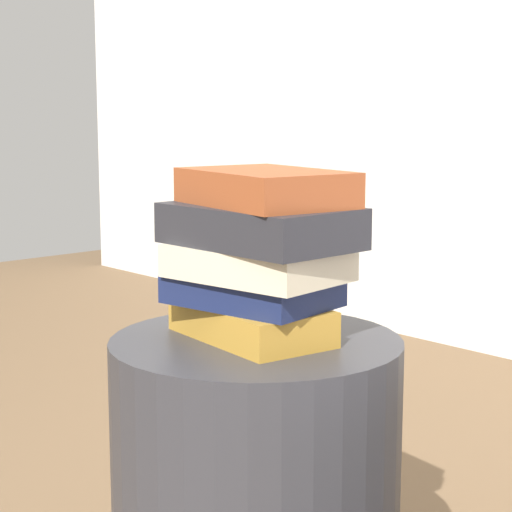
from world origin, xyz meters
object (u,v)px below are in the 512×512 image
object	(u,v)px
book_navy	(253,290)
book_charcoal	(259,226)
side_table	(256,505)
book_cream	(257,262)
book_rust	(266,188)
book_ochre	(249,322)

from	to	relation	value
book_navy	book_charcoal	world-z (taller)	book_charcoal
side_table	book_cream	bearing A→B (deg)	-30.39
side_table	book_rust	world-z (taller)	book_rust
book_cream	book_navy	bearing A→B (deg)	151.14
book_rust	book_cream	bearing A→B (deg)	-84.48
book_charcoal	book_ochre	bearing A→B (deg)	-171.57
book_cream	book_rust	size ratio (longest dim) A/B	0.99
book_ochre	book_cream	size ratio (longest dim) A/B	1.01
book_ochre	side_table	bearing A→B (deg)	29.28
side_table	book_charcoal	distance (m)	0.46
side_table	book_rust	bearing A→B (deg)	47.99
side_table	book_cream	size ratio (longest dim) A/B	2.16
side_table	book_navy	world-z (taller)	book_navy
book_ochre	book_rust	world-z (taller)	book_rust
book_ochre	book_cream	world-z (taller)	book_cream
side_table	book_navy	bearing A→B (deg)	168.15
book_cream	book_rust	bearing A→B (deg)	79.22
book_ochre	book_cream	bearing A→B (deg)	5.54
book_charcoal	book_rust	xyz separation A→B (m)	(0.00, 0.01, 0.06)
book_cream	book_charcoal	size ratio (longest dim) A/B	0.89
book_ochre	book_navy	bearing A→B (deg)	79.13
book_navy	book_charcoal	xyz separation A→B (m)	(0.02, -0.00, 0.11)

